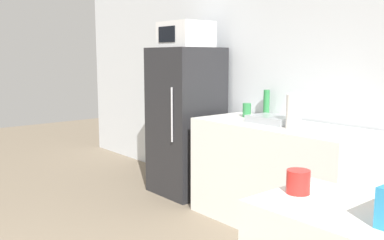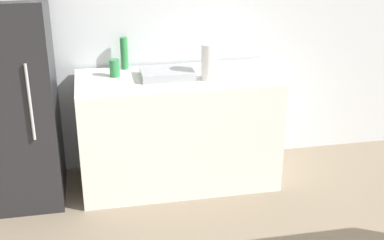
{
  "view_description": "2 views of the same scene",
  "coord_description": "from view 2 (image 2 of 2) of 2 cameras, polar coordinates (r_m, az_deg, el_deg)",
  "views": [
    {
      "loc": [
        2.17,
        0.07,
        1.46
      ],
      "look_at": [
        0.0,
        1.89,
        1.04
      ],
      "focal_mm": 40.0,
      "sensor_mm": 36.0,
      "label": 1
    },
    {
      "loc": [
        -0.72,
        -0.87,
        2.2
      ],
      "look_at": [
        -0.17,
        1.9,
        0.98
      ],
      "focal_mm": 50.0,
      "sensor_mm": 36.0,
      "label": 2
    }
  ],
  "objects": [
    {
      "name": "wall_back",
      "position": [
        4.34,
        -1.41,
        11.45
      ],
      "size": [
        8.0,
        0.06,
        2.6
      ],
      "primitive_type": "cube",
      "color": "silver",
      "rests_on": "ground_plane"
    },
    {
      "name": "refrigerator",
      "position": [
        4.09,
        -18.82,
        1.7
      ],
      "size": [
        0.65,
        0.64,
        1.55
      ],
      "color": "#232326",
      "rests_on": "ground_plane"
    },
    {
      "name": "counter",
      "position": [
        4.23,
        -1.5,
        -1.1
      ],
      "size": [
        1.53,
        0.67,
        0.89
      ],
      "primitive_type": "cube",
      "color": "silver",
      "rests_on": "ground_plane"
    },
    {
      "name": "sink_basin",
      "position": [
        4.05,
        -2.67,
        4.99
      ],
      "size": [
        0.39,
        0.28,
        0.06
      ],
      "primitive_type": "cube",
      "color": "#9EA3A8",
      "rests_on": "counter"
    },
    {
      "name": "bottle_tall",
      "position": [
        4.24,
        -7.24,
        7.08
      ],
      "size": [
        0.06,
        0.06,
        0.25
      ],
      "primitive_type": "cylinder",
      "color": "#2D7F42",
      "rests_on": "counter"
    },
    {
      "name": "bottle_short",
      "position": [
        4.09,
        -8.26,
        5.51
      ],
      "size": [
        0.08,
        0.08,
        0.13
      ],
      "primitive_type": "cylinder",
      "color": "#2D7F42",
      "rests_on": "counter"
    },
    {
      "name": "paper_towel_roll",
      "position": [
        3.96,
        1.85,
        6.22
      ],
      "size": [
        0.12,
        0.12,
        0.27
      ],
      "primitive_type": "cylinder",
      "color": "white",
      "rests_on": "counter"
    }
  ]
}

